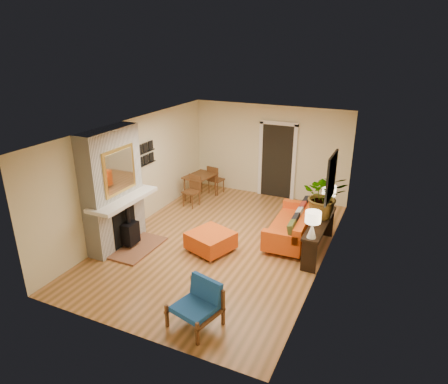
{
  "coord_description": "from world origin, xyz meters",
  "views": [
    {
      "loc": [
        3.41,
        -7.16,
        4.31
      ],
      "look_at": [
        0.0,
        0.2,
        1.15
      ],
      "focal_mm": 32.0,
      "sensor_mm": 36.0,
      "label": 1
    }
  ],
  "objects_px": {
    "ottoman": "(211,240)",
    "console_table": "(319,228)",
    "dining_table": "(202,180)",
    "houseplant": "(324,195)",
    "blue_chair": "(199,301)",
    "lamp_near": "(313,221)",
    "sofa": "(295,226)",
    "lamp_far": "(329,194)"
  },
  "relations": [
    {
      "from": "dining_table",
      "to": "houseplant",
      "type": "height_order",
      "value": "houseplant"
    },
    {
      "from": "blue_chair",
      "to": "houseplant",
      "type": "relative_size",
      "value": 0.86
    },
    {
      "from": "sofa",
      "to": "lamp_near",
      "type": "relative_size",
      "value": 3.67
    },
    {
      "from": "blue_chair",
      "to": "dining_table",
      "type": "relative_size",
      "value": 0.53
    },
    {
      "from": "ottoman",
      "to": "lamp_near",
      "type": "bearing_deg",
      "value": 3.16
    },
    {
      "from": "sofa",
      "to": "houseplant",
      "type": "height_order",
      "value": "houseplant"
    },
    {
      "from": "sofa",
      "to": "dining_table",
      "type": "relative_size",
      "value": 1.23
    },
    {
      "from": "dining_table",
      "to": "console_table",
      "type": "xyz_separation_m",
      "value": [
        3.65,
        -1.66,
        0.02
      ]
    },
    {
      "from": "sofa",
      "to": "blue_chair",
      "type": "distance_m",
      "value": 3.47
    },
    {
      "from": "lamp_near",
      "to": "houseplant",
      "type": "bearing_deg",
      "value": 90.56
    },
    {
      "from": "blue_chair",
      "to": "dining_table",
      "type": "bearing_deg",
      "value": 117.21
    },
    {
      "from": "ottoman",
      "to": "lamp_far",
      "type": "relative_size",
      "value": 1.96
    },
    {
      "from": "houseplant",
      "to": "lamp_near",
      "type": "bearing_deg",
      "value": -89.44
    },
    {
      "from": "lamp_far",
      "to": "ottoman",
      "type": "bearing_deg",
      "value": -142.01
    },
    {
      "from": "sofa",
      "to": "lamp_near",
      "type": "xyz_separation_m",
      "value": [
        0.62,
        -1.14,
        0.73
      ]
    },
    {
      "from": "lamp_far",
      "to": "houseplant",
      "type": "bearing_deg",
      "value": -91.15
    },
    {
      "from": "ottoman",
      "to": "blue_chair",
      "type": "distance_m",
      "value": 2.33
    },
    {
      "from": "lamp_near",
      "to": "lamp_far",
      "type": "bearing_deg",
      "value": 90.0
    },
    {
      "from": "dining_table",
      "to": "houseplant",
      "type": "xyz_separation_m",
      "value": [
        3.64,
        -1.41,
        0.66
      ]
    },
    {
      "from": "ottoman",
      "to": "houseplant",
      "type": "height_order",
      "value": "houseplant"
    },
    {
      "from": "sofa",
      "to": "dining_table",
      "type": "bearing_deg",
      "value": 156.91
    },
    {
      "from": "console_table",
      "to": "houseplant",
      "type": "xyz_separation_m",
      "value": [
        -0.01,
        0.26,
        0.64
      ]
    },
    {
      "from": "lamp_far",
      "to": "houseplant",
      "type": "height_order",
      "value": "houseplant"
    },
    {
      "from": "dining_table",
      "to": "lamp_far",
      "type": "xyz_separation_m",
      "value": [
        3.65,
        -0.91,
        0.51
      ]
    },
    {
      "from": "lamp_far",
      "to": "houseplant",
      "type": "distance_m",
      "value": 0.52
    },
    {
      "from": "blue_chair",
      "to": "dining_table",
      "type": "distance_m",
      "value": 5.3
    },
    {
      "from": "lamp_far",
      "to": "sofa",
      "type": "bearing_deg",
      "value": -148.19
    },
    {
      "from": "blue_chair",
      "to": "houseplant",
      "type": "distance_m",
      "value": 3.62
    },
    {
      "from": "ottoman",
      "to": "lamp_far",
      "type": "height_order",
      "value": "lamp_far"
    },
    {
      "from": "dining_table",
      "to": "blue_chair",
      "type": "bearing_deg",
      "value": -62.79
    },
    {
      "from": "ottoman",
      "to": "houseplant",
      "type": "relative_size",
      "value": 1.08
    },
    {
      "from": "ottoman",
      "to": "console_table",
      "type": "height_order",
      "value": "console_table"
    },
    {
      "from": "sofa",
      "to": "ottoman",
      "type": "distance_m",
      "value": 1.95
    },
    {
      "from": "ottoman",
      "to": "dining_table",
      "type": "xyz_separation_m",
      "value": [
        -1.55,
        2.55,
        0.31
      ]
    },
    {
      "from": "lamp_near",
      "to": "lamp_far",
      "type": "distance_m",
      "value": 1.53
    },
    {
      "from": "ottoman",
      "to": "lamp_near",
      "type": "xyz_separation_m",
      "value": [
        2.11,
        0.12,
        0.82
      ]
    },
    {
      "from": "console_table",
      "to": "houseplant",
      "type": "distance_m",
      "value": 0.69
    },
    {
      "from": "sofa",
      "to": "lamp_near",
      "type": "bearing_deg",
      "value": -61.56
    },
    {
      "from": "ottoman",
      "to": "console_table",
      "type": "relative_size",
      "value": 0.57
    },
    {
      "from": "ottoman",
      "to": "console_table",
      "type": "distance_m",
      "value": 2.31
    },
    {
      "from": "sofa",
      "to": "dining_table",
      "type": "height_order",
      "value": "dining_table"
    },
    {
      "from": "lamp_near",
      "to": "lamp_far",
      "type": "relative_size",
      "value": 1.0
    }
  ]
}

